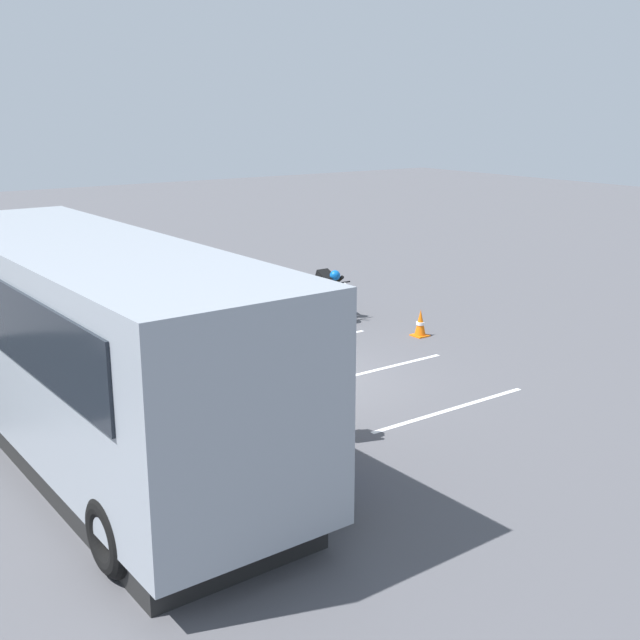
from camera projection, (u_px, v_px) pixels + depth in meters
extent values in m
plane|color=#4C4C51|center=(292.00, 380.00, 15.51)|extent=(80.00, 80.00, 0.00)
cube|color=#8C939E|center=(93.00, 338.00, 11.70)|extent=(9.08, 2.72, 2.80)
cube|color=black|center=(0.00, 256.00, 15.01)|extent=(0.11, 2.10, 1.23)
cube|color=black|center=(170.00, 289.00, 12.29)|extent=(7.58, 0.23, 1.01)
cube|color=orange|center=(173.00, 359.00, 12.57)|extent=(7.94, 0.22, 0.28)
cube|color=black|center=(101.00, 442.00, 12.11)|extent=(8.36, 2.50, 0.45)
torus|color=black|center=(92.00, 359.00, 15.14)|extent=(1.01, 0.34, 1.00)
torus|color=black|center=(280.00, 480.00, 10.25)|extent=(1.01, 0.34, 1.00)
torus|color=black|center=(111.00, 535.00, 8.95)|extent=(1.01, 0.34, 1.00)
cylinder|color=black|center=(307.00, 412.00, 12.58)|extent=(0.14, 0.14, 0.80)
cube|color=black|center=(309.00, 437.00, 12.72)|extent=(0.14, 0.27, 0.10)
cylinder|color=black|center=(315.00, 415.00, 12.47)|extent=(0.14, 0.14, 0.80)
cube|color=black|center=(316.00, 440.00, 12.61)|extent=(0.14, 0.27, 0.10)
cube|color=maroon|center=(311.00, 369.00, 12.34)|extent=(0.42, 0.34, 0.66)
cylinder|color=maroon|center=(300.00, 364.00, 12.50)|extent=(0.10, 0.10, 0.63)
sphere|color=tan|center=(300.00, 383.00, 12.58)|extent=(0.10, 0.10, 0.09)
cylinder|color=maroon|center=(322.00, 371.00, 12.17)|extent=(0.10, 0.10, 0.63)
sphere|color=tan|center=(322.00, 391.00, 12.25)|extent=(0.10, 0.10, 0.09)
sphere|color=tan|center=(311.00, 339.00, 12.22)|extent=(0.27, 0.27, 0.24)
cylinder|color=#473823|center=(266.00, 399.00, 13.26)|extent=(0.15, 0.15, 0.73)
cube|color=black|center=(268.00, 421.00, 13.38)|extent=(0.17, 0.28, 0.10)
cylinder|color=#473823|center=(268.00, 402.00, 13.11)|extent=(0.15, 0.15, 0.73)
cube|color=black|center=(271.00, 424.00, 13.23)|extent=(0.17, 0.28, 0.10)
cube|color=maroon|center=(266.00, 361.00, 13.01)|extent=(0.44, 0.38, 0.61)
cylinder|color=maroon|center=(262.00, 356.00, 13.23)|extent=(0.11, 0.11, 0.58)
sphere|color=tan|center=(263.00, 373.00, 13.31)|extent=(0.11, 0.11, 0.09)
cylinder|color=maroon|center=(270.00, 365.00, 12.79)|extent=(0.11, 0.11, 0.58)
sphere|color=tan|center=(270.00, 382.00, 12.87)|extent=(0.11, 0.11, 0.09)
sphere|color=tan|center=(266.00, 335.00, 12.90)|extent=(0.27, 0.27, 0.22)
cylinder|color=#473823|center=(239.00, 384.00, 13.92)|extent=(0.13, 0.13, 0.76)
cube|color=black|center=(242.00, 406.00, 14.04)|extent=(0.12, 0.27, 0.10)
cylinder|color=#473823|center=(243.00, 386.00, 13.79)|extent=(0.13, 0.13, 0.76)
cube|color=black|center=(246.00, 409.00, 13.91)|extent=(0.12, 0.27, 0.10)
cube|color=#D8F233|center=(240.00, 346.00, 13.67)|extent=(0.40, 0.31, 0.64)
cube|color=silver|center=(240.00, 346.00, 13.67)|extent=(0.41, 0.32, 0.06)
cylinder|color=#D8F233|center=(234.00, 342.00, 13.87)|extent=(0.10, 0.10, 0.60)
sphere|color=tan|center=(234.00, 359.00, 13.94)|extent=(0.10, 0.10, 0.09)
cylinder|color=#D8F233|center=(246.00, 349.00, 13.47)|extent=(0.10, 0.10, 0.60)
sphere|color=tan|center=(246.00, 366.00, 13.55)|extent=(0.10, 0.10, 0.09)
sphere|color=tan|center=(239.00, 321.00, 13.56)|extent=(0.25, 0.25, 0.23)
torus|color=black|center=(180.00, 383.00, 14.46)|extent=(0.61, 0.22, 0.60)
cylinder|color=silver|center=(180.00, 383.00, 14.46)|extent=(0.13, 0.12, 0.12)
torus|color=black|center=(207.00, 409.00, 13.21)|extent=(0.61, 0.22, 0.60)
cylinder|color=silver|center=(207.00, 409.00, 13.21)|extent=(0.14, 0.14, 0.12)
cylinder|color=silver|center=(180.00, 365.00, 14.33)|extent=(0.32, 0.10, 0.67)
cube|color=black|center=(191.00, 376.00, 13.81)|extent=(0.87, 0.40, 0.36)
cube|color=black|center=(200.00, 381.00, 13.39)|extent=(0.55, 0.29, 0.20)
cylinder|color=silver|center=(190.00, 395.00, 13.49)|extent=(0.46, 0.14, 0.08)
cylinder|color=black|center=(180.00, 350.00, 14.21)|extent=(0.12, 0.58, 0.04)
torus|color=black|center=(287.00, 450.00, 11.63)|extent=(0.61, 0.20, 0.60)
cylinder|color=silver|center=(287.00, 450.00, 11.63)|extent=(0.13, 0.11, 0.12)
torus|color=black|center=(337.00, 491.00, 10.41)|extent=(0.61, 0.20, 0.60)
cylinder|color=silver|center=(337.00, 491.00, 10.41)|extent=(0.13, 0.13, 0.12)
cylinder|color=silver|center=(288.00, 429.00, 11.50)|extent=(0.32, 0.09, 0.67)
cube|color=#0C19B2|center=(308.00, 445.00, 11.00)|extent=(0.87, 0.37, 0.36)
cube|color=black|center=(325.00, 454.00, 10.58)|extent=(0.54, 0.28, 0.20)
cylinder|color=silver|center=(312.00, 471.00, 10.68)|extent=(0.46, 0.13, 0.08)
cylinder|color=black|center=(290.00, 410.00, 11.38)|extent=(0.10, 0.58, 0.04)
torus|color=black|center=(343.00, 310.00, 19.67)|extent=(0.60, 0.14, 0.60)
cylinder|color=silver|center=(343.00, 310.00, 19.67)|extent=(0.12, 0.10, 0.12)
torus|color=black|center=(308.00, 299.00, 20.81)|extent=(0.60, 0.14, 0.60)
cylinder|color=silver|center=(308.00, 299.00, 20.81)|extent=(0.12, 0.12, 0.12)
cylinder|color=silver|center=(342.00, 295.00, 19.62)|extent=(0.31, 0.06, 0.67)
cube|color=orange|center=(327.00, 292.00, 20.10)|extent=(0.84, 0.29, 0.36)
cube|color=black|center=(316.00, 286.00, 20.46)|extent=(0.52, 0.23, 0.20)
cylinder|color=silver|center=(323.00, 296.00, 20.51)|extent=(0.45, 0.09, 0.08)
cylinder|color=black|center=(340.00, 283.00, 19.59)|extent=(0.04, 0.58, 0.04)
cube|color=black|center=(325.00, 280.00, 20.08)|extent=(0.56, 0.35, 0.51)
sphere|color=#0C59B2|center=(335.00, 275.00, 19.72)|extent=(0.26, 0.26, 0.26)
cylinder|color=black|center=(326.00, 283.00, 19.75)|extent=(0.42, 0.10, 0.33)
cylinder|color=black|center=(315.00, 292.00, 20.20)|extent=(0.10, 0.10, 0.40)
cylinder|color=black|center=(338.00, 281.00, 19.96)|extent=(0.42, 0.10, 0.33)
cylinder|color=black|center=(327.00, 290.00, 20.40)|extent=(0.10, 0.10, 0.40)
cylinder|color=#4C4C4C|center=(12.00, 347.00, 17.58)|extent=(0.36, 0.36, 0.04)
cube|color=orange|center=(420.00, 335.00, 18.49)|extent=(0.34, 0.34, 0.03)
cone|color=orange|center=(420.00, 322.00, 18.41)|extent=(0.26, 0.26, 0.60)
cylinder|color=white|center=(420.00, 323.00, 18.42)|extent=(0.19, 0.19, 0.07)
cube|color=white|center=(451.00, 409.00, 14.01)|extent=(0.14, 3.57, 0.01)
cube|color=white|center=(364.00, 373.00, 15.93)|extent=(0.15, 4.05, 0.01)
cube|color=white|center=(296.00, 344.00, 17.84)|extent=(0.14, 3.81, 0.01)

